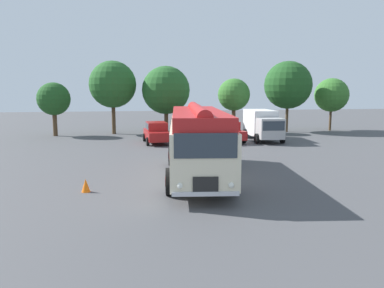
% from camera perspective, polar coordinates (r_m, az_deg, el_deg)
% --- Properties ---
extents(ground_plane, '(120.00, 120.00, 0.00)m').
position_cam_1_polar(ground_plane, '(17.90, 3.21, -5.27)').
color(ground_plane, '#474749').
extents(vintage_bus, '(3.78, 10.33, 3.49)m').
position_cam_1_polar(vintage_bus, '(17.85, 0.83, 0.89)').
color(vintage_bus, beige).
rests_on(vintage_bus, ground).
extents(car_near_left, '(2.14, 4.29, 1.66)m').
position_cam_1_polar(car_near_left, '(29.89, -5.39, 1.77)').
color(car_near_left, maroon).
rests_on(car_near_left, ground).
extents(car_mid_left, '(2.21, 4.32, 1.66)m').
position_cam_1_polar(car_mid_left, '(29.78, 0.61, 1.79)').
color(car_mid_left, maroon).
rests_on(car_mid_left, ground).
extents(car_mid_right, '(2.25, 4.34, 1.66)m').
position_cam_1_polar(car_mid_right, '(30.65, 5.41, 1.93)').
color(car_mid_right, maroon).
rests_on(car_mid_right, ground).
extents(box_van, '(2.61, 5.88, 2.50)m').
position_cam_1_polar(box_van, '(32.04, 10.65, 3.02)').
color(box_van, silver).
rests_on(box_van, ground).
extents(tree_far_left, '(2.98, 2.98, 4.89)m').
position_cam_1_polar(tree_far_left, '(36.43, -20.34, 6.44)').
color(tree_far_left, '#4C3823').
rests_on(tree_far_left, ground).
extents(tree_left_of_centre, '(4.45, 4.45, 6.96)m').
position_cam_1_polar(tree_left_of_centre, '(36.74, -12.13, 8.92)').
color(tree_left_of_centre, '#4C3823').
rests_on(tree_left_of_centre, ground).
extents(tree_centre, '(4.59, 4.59, 6.48)m').
position_cam_1_polar(tree_centre, '(36.26, -3.98, 8.06)').
color(tree_centre, '#4C3823').
rests_on(tree_centre, ground).
extents(tree_right_of_centre, '(3.15, 3.15, 5.33)m').
position_cam_1_polar(tree_right_of_centre, '(37.25, 6.47, 7.48)').
color(tree_right_of_centre, '#4C3823').
rests_on(tree_right_of_centre, ground).
extents(tree_far_right, '(4.74, 4.74, 7.06)m').
position_cam_1_polar(tree_far_right, '(38.87, 14.46, 8.64)').
color(tree_far_right, '#4C3823').
rests_on(tree_far_right, ground).
extents(tree_extra_right, '(3.47, 3.47, 5.42)m').
position_cam_1_polar(tree_extra_right, '(41.60, 20.53, 7.08)').
color(tree_extra_right, '#4C3823').
rests_on(tree_extra_right, ground).
extents(traffic_cone, '(0.36, 0.36, 0.55)m').
position_cam_1_polar(traffic_cone, '(16.11, -15.89, -6.09)').
color(traffic_cone, orange).
rests_on(traffic_cone, ground).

